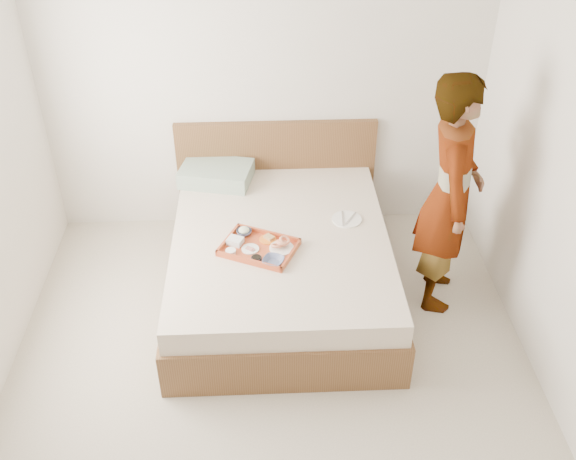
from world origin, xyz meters
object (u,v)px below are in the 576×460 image
(bed, at_px, (281,264))
(tray, at_px, (259,247))
(person, at_px, (450,195))
(dinner_plate, at_px, (347,219))

(bed, distance_m, tray, 0.36)
(bed, xyz_separation_m, person, (1.17, -0.07, 0.62))
(tray, xyz_separation_m, dinner_plate, (0.66, 0.34, -0.02))
(person, bearing_deg, bed, 98.29)
(bed, distance_m, person, 1.32)
(bed, bearing_deg, tray, -134.10)
(person, bearing_deg, tray, 105.65)
(dinner_plate, xyz_separation_m, person, (0.67, -0.24, 0.35))
(tray, bearing_deg, dinner_plate, 51.89)
(bed, bearing_deg, person, -3.27)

